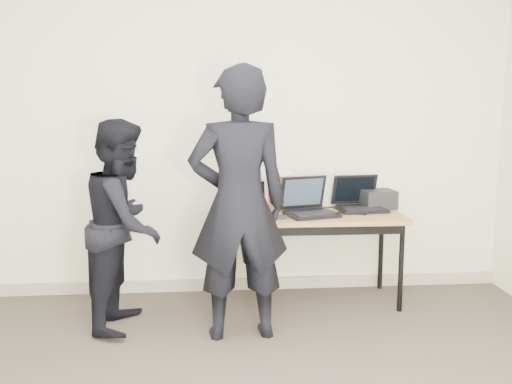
{
  "coord_description": "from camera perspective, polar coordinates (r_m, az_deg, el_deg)",
  "views": [
    {
      "loc": [
        -0.23,
        -2.43,
        1.63
      ],
      "look_at": [
        0.1,
        1.6,
        0.95
      ],
      "focal_mm": 40.0,
      "sensor_mm": 36.0,
      "label": 1
    }
  ],
  "objects": [
    {
      "name": "leather_satchel",
      "position": [
        4.66,
        2.46,
        -0.15
      ],
      "size": [
        0.38,
        0.24,
        0.25
      ],
      "rotation": [
        0.0,
        0.0,
        0.17
      ],
      "color": "brown",
      "rests_on": "desk"
    },
    {
      "name": "cables",
      "position": [
        4.52,
        7.08,
        -2.12
      ],
      "size": [
        0.96,
        0.42,
        0.01
      ],
      "rotation": [
        0.0,
        0.0,
        -0.01
      ],
      "color": "silver",
      "rests_on": "desk"
    },
    {
      "name": "tissue",
      "position": [
        4.65,
        2.82,
        1.77
      ],
      "size": [
        0.14,
        0.11,
        0.08
      ],
      "primitive_type": "ellipsoid",
      "rotation": [
        0.0,
        0.0,
        0.07
      ],
      "color": "white",
      "rests_on": "leather_satchel"
    },
    {
      "name": "laptop_center",
      "position": [
        4.46,
        5.28,
        -1.42
      ],
      "size": [
        0.46,
        0.45,
        0.29
      ],
      "rotation": [
        0.0,
        0.0,
        0.26
      ],
      "color": "black",
      "rests_on": "desk"
    },
    {
      "name": "baseboard",
      "position": [
        4.93,
        -1.78,
        -9.17
      ],
      "size": [
        4.5,
        0.03,
        0.1
      ],
      "primitive_type": "cube",
      "color": "#A19785",
      "rests_on": "ground"
    },
    {
      "name": "laptop_right",
      "position": [
        4.71,
        10.24,
        -0.99
      ],
      "size": [
        0.41,
        0.4,
        0.28
      ],
      "rotation": [
        0.0,
        0.0,
        0.1
      ],
      "color": "black",
      "rests_on": "desk"
    },
    {
      "name": "room",
      "position": [
        2.46,
        0.73,
        3.03
      ],
      "size": [
        4.6,
        4.6,
        2.8
      ],
      "color": "#403831",
      "rests_on": "ground"
    },
    {
      "name": "desk",
      "position": [
        4.5,
        5.07,
        -2.94
      ],
      "size": [
        1.51,
        0.67,
        0.72
      ],
      "rotation": [
        0.0,
        0.0,
        -0.01
      ],
      "color": "olive",
      "rests_on": "ground"
    },
    {
      "name": "equipment_box",
      "position": [
        4.8,
        12.13,
        -0.7
      ],
      "size": [
        0.28,
        0.24,
        0.15
      ],
      "primitive_type": "cube",
      "rotation": [
        0.0,
        0.0,
        0.1
      ],
      "color": "black",
      "rests_on": "desk"
    },
    {
      "name": "power_brick",
      "position": [
        4.29,
        2.56,
        -2.52
      ],
      "size": [
        0.08,
        0.05,
        0.03
      ],
      "primitive_type": "cube",
      "rotation": [
        0.0,
        0.0,
        -0.04
      ],
      "color": "black",
      "rests_on": "desk"
    },
    {
      "name": "laptop_beige",
      "position": [
        4.45,
        -1.26,
        -1.57
      ],
      "size": [
        0.42,
        0.42,
        0.27
      ],
      "rotation": [
        0.0,
        0.0,
        -0.3
      ],
      "color": "#BBB295",
      "rests_on": "desk"
    },
    {
      "name": "person_observer",
      "position": [
        4.13,
        -13.03,
        -3.16
      ],
      "size": [
        0.65,
        0.79,
        1.48
      ],
      "primitive_type": "imported",
      "rotation": [
        0.0,
        0.0,
        1.44
      ],
      "color": "black",
      "rests_on": "ground"
    },
    {
      "name": "person_typist",
      "position": [
        3.8,
        -1.75,
        -1.25
      ],
      "size": [
        0.71,
        0.5,
        1.84
      ],
      "primitive_type": "imported",
      "rotation": [
        0.0,
        0.0,
        3.23
      ],
      "color": "black",
      "rests_on": "ground"
    }
  ]
}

